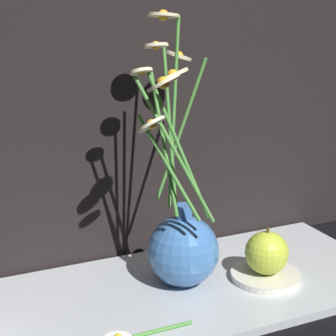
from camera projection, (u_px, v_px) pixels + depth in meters
name	position (u px, v px, depth m)	size (l,w,h in m)	color
ground_plane	(160.00, 299.00, 0.80)	(6.00, 6.00, 0.00)	black
shelf	(160.00, 296.00, 0.80)	(0.71, 0.27, 0.01)	#B2B7BC
vase_with_flowers	(182.00, 240.00, 0.80)	(0.15, 0.20, 0.39)	#3F72B7
saucer_plate	(265.00, 276.00, 0.84)	(0.10, 0.10, 0.01)	silver
orange_fruit	(267.00, 253.00, 0.83)	(0.06, 0.06, 0.07)	#B7C638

